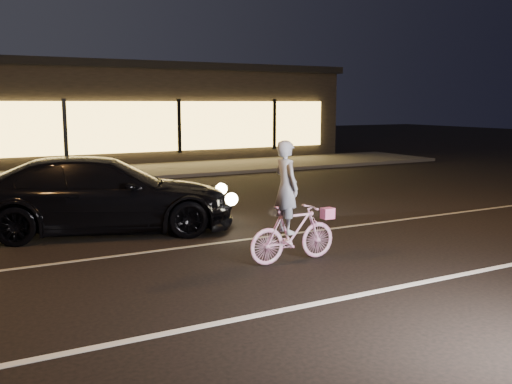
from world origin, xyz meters
TOP-DOWN VIEW (x-y plane):
  - ground at (0.00, 0.00)m, footprint 90.00×90.00m
  - lane_stripe_near at (0.00, -1.50)m, footprint 60.00×0.12m
  - lane_stripe_far at (0.00, 2.00)m, footprint 60.00×0.10m
  - sidewalk at (0.00, 13.00)m, footprint 30.00×4.00m
  - storefront at (0.00, 18.97)m, footprint 25.40×8.42m
  - cyclist at (0.90, 0.32)m, footprint 1.56×0.54m
  - sedan at (-1.24, 3.96)m, footprint 5.54×3.48m

SIDE VIEW (x-z plane):
  - ground at x=0.00m, z-range 0.00..0.00m
  - lane_stripe_near at x=0.00m, z-range 0.00..0.01m
  - lane_stripe_far at x=0.00m, z-range 0.00..0.01m
  - sidewalk at x=0.00m, z-range 0.00..0.12m
  - cyclist at x=0.90m, z-range -0.28..1.68m
  - sedan at x=-1.24m, z-range 0.00..1.50m
  - storefront at x=0.00m, z-range 0.05..4.25m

